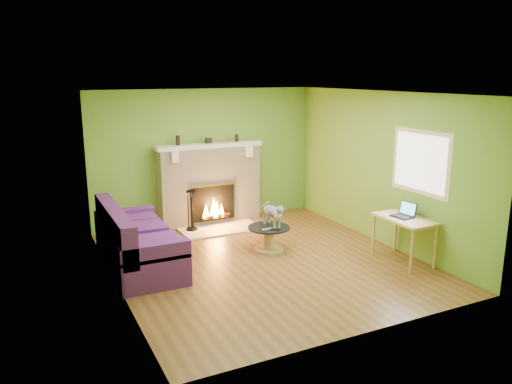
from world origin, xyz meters
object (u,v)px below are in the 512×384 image
Objects in this scene: sofa at (135,243)px; coffee_table at (269,237)px; desk at (405,223)px; cat at (272,214)px.

sofa reaches higher than coffee_table.
coffee_table is 0.73× the size of desk.
sofa is 3.02× the size of coffee_table.
cat is at bearing -4.61° from sofa.
coffee_table is at bearing -150.95° from cat.
desk is (1.64, -1.40, 0.40)m from coffee_table.
cat is at bearing 32.01° from coffee_table.
desk is at bearing -23.15° from sofa.
cat is (0.08, 0.05, 0.37)m from coffee_table.
sofa reaches higher than desk.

